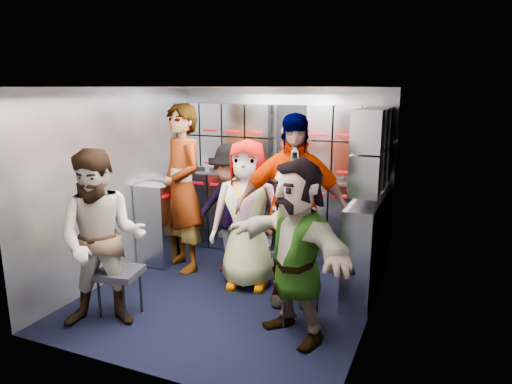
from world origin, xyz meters
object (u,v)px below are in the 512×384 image
at_px(jump_seat_center, 254,245).
at_px(attendant_standing, 182,189).
at_px(attendant_arc_c, 247,215).
at_px(attendant_arc_e, 296,250).
at_px(jump_seat_mid_right, 296,255).
at_px(jump_seat_mid_left, 239,234).
at_px(jump_seat_near_left, 119,275).
at_px(attendant_arc_b, 232,209).
at_px(attendant_arc_a, 102,240).
at_px(attendant_arc_d, 292,211).
at_px(jump_seat_near_right, 301,289).

xyz_separation_m(jump_seat_center, attendant_standing, (-0.89, -0.02, 0.57)).
distance_m(attendant_arc_c, attendant_arc_e, 1.11).
height_order(jump_seat_mid_right, attendant_standing, attendant_standing).
distance_m(jump_seat_mid_left, jump_seat_center, 0.46).
relative_size(jump_seat_near_left, attendant_arc_c, 0.29).
xyz_separation_m(attendant_standing, attendant_arc_b, (0.56, 0.15, -0.22)).
xyz_separation_m(attendant_arc_a, attendant_arc_d, (1.37, 1.09, 0.14)).
xyz_separation_m(jump_seat_near_right, attendant_arc_d, (-0.25, 0.44, 0.59)).
relative_size(jump_seat_center, attendant_arc_b, 0.32).
bearing_deg(attendant_standing, jump_seat_center, 33.59).
relative_size(attendant_arc_c, attendant_arc_d, 0.85).
height_order(jump_seat_mid_right, attendant_arc_c, attendant_arc_c).
height_order(jump_seat_mid_left, attendant_arc_c, attendant_arc_c).
distance_m(jump_seat_near_right, attendant_arc_b, 1.50).
distance_m(jump_seat_center, attendant_arc_b, 0.50).
height_order(attendant_arc_c, attendant_arc_e, attendant_arc_c).
xyz_separation_m(jump_seat_mid_right, jump_seat_near_right, (0.25, -0.62, -0.06)).
bearing_deg(jump_seat_mid_left, jump_seat_mid_right, -28.67).
relative_size(attendant_standing, attendant_arc_a, 1.21).
bearing_deg(jump_seat_mid_left, attendant_arc_a, -105.67).
bearing_deg(jump_seat_center, jump_seat_near_left, -123.31).
distance_m(jump_seat_center, attendant_arc_c, 0.43).
relative_size(jump_seat_near_right, attendant_standing, 0.21).
bearing_deg(jump_seat_mid_left, jump_seat_center, -43.50).
relative_size(jump_seat_mid_left, attendant_arc_c, 0.28).
height_order(jump_seat_center, attendant_arc_c, attendant_arc_c).
xyz_separation_m(jump_seat_near_right, attendant_arc_b, (-1.12, 0.92, 0.39)).
xyz_separation_m(jump_seat_near_left, jump_seat_mid_left, (0.49, 1.57, -0.02)).
xyz_separation_m(jump_seat_center, jump_seat_near_right, (0.79, -0.78, -0.05)).
bearing_deg(attendant_arc_d, jump_seat_near_left, -164.82).
height_order(jump_seat_mid_right, attendant_arc_b, attendant_arc_b).
relative_size(jump_seat_center, attendant_arc_a, 0.29).
distance_m(jump_seat_near_right, attendant_arc_e, 0.47).
xyz_separation_m(jump_seat_near_left, jump_seat_near_right, (1.61, 0.48, -0.05)).
xyz_separation_m(jump_seat_mid_left, jump_seat_center, (0.33, -0.32, 0.01)).
height_order(jump_seat_near_right, attendant_arc_b, attendant_arc_b).
height_order(jump_seat_center, attendant_arc_d, attendant_arc_d).
relative_size(jump_seat_mid_left, attendant_arc_b, 0.29).
bearing_deg(jump_seat_center, attendant_arc_d, -32.26).
distance_m(jump_seat_near_left, attendant_arc_d, 1.73).
bearing_deg(attendant_arc_a, jump_seat_mid_right, 15.34).
relative_size(jump_seat_near_left, attendant_arc_b, 0.31).
bearing_deg(jump_seat_near_right, attendant_arc_e, -90.00).
bearing_deg(jump_seat_center, attendant_arc_b, 157.73).
xyz_separation_m(jump_seat_mid_left, attendant_arc_b, (0.00, -0.18, 0.36)).
xyz_separation_m(jump_seat_mid_left, attendant_arc_c, (0.33, -0.50, 0.41)).
bearing_deg(attendant_arc_a, attendant_arc_c, 29.06).
distance_m(jump_seat_mid_right, attendant_standing, 1.54).
distance_m(jump_seat_near_right, attendant_arc_a, 1.80).
bearing_deg(attendant_arc_c, jump_seat_center, 77.89).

